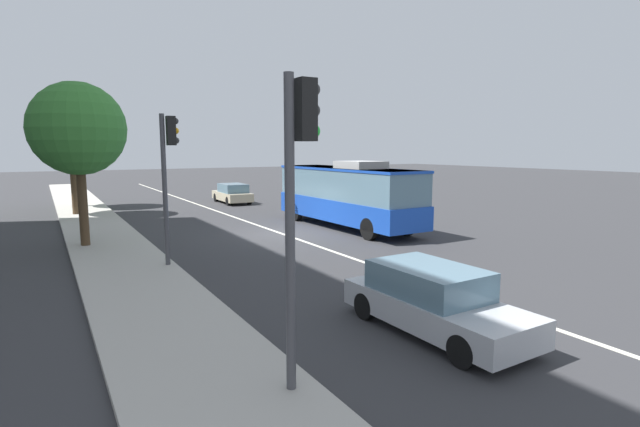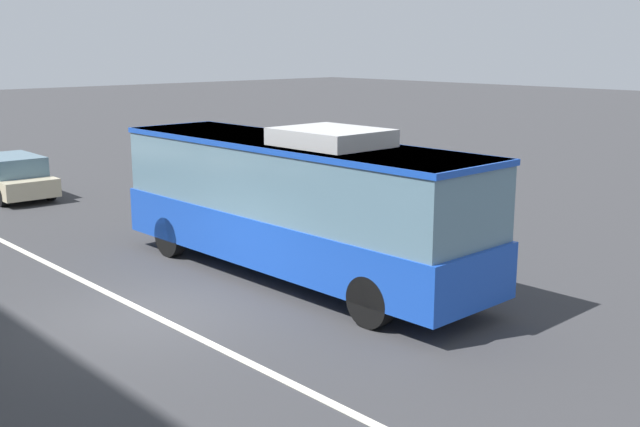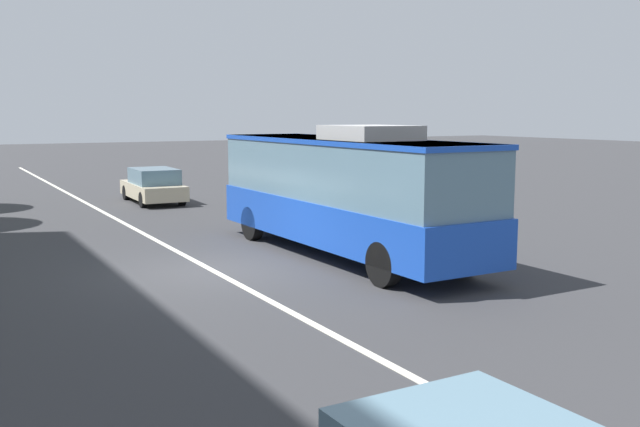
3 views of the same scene
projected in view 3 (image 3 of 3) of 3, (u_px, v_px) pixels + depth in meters
The scene contains 4 objects.
ground_plane at pixel (213, 271), 17.20m from camera, with size 160.00×160.00×0.00m, color #333335.
lane_centre_line at pixel (213, 270), 17.20m from camera, with size 76.00×0.16×0.01m, color silver.
transit_bus at pixel (345, 188), 18.80m from camera, with size 10.04×2.67×3.46m.
sedan_beige at pixel (153, 186), 30.26m from camera, with size 4.55×1.92×1.46m.
Camera 3 is at (-15.98, 5.93, 3.74)m, focal length 40.17 mm.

